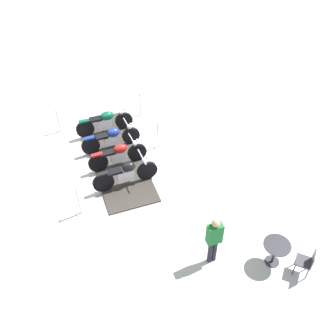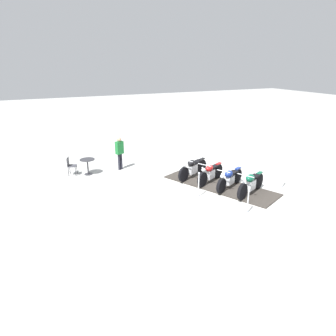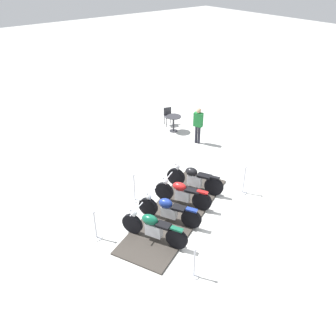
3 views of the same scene
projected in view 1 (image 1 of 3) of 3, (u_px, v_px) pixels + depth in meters
ground_plane at (115, 157)px, 13.69m from camera, size 80.00×80.00×0.00m
display_platform at (115, 157)px, 13.68m from camera, size 5.46×3.66×0.05m
motorcycle_black at (126, 173)px, 12.30m from camera, size 1.15×2.02×1.02m
motorcycle_maroon at (118, 155)px, 13.01m from camera, size 1.09×1.91×1.00m
motorcycle_navy at (112, 138)px, 13.72m from camera, size 1.13×2.00×0.96m
motorcycle_forest at (105, 122)px, 14.39m from camera, size 1.10×2.04×0.99m
stanchion_right_rear at (141, 108)px, 15.41m from camera, size 0.32×0.32×1.04m
stanchion_left_rear at (59, 124)px, 14.58m from camera, size 0.29×0.29×1.01m
stanchion_left_front at (80, 205)px, 11.51m from camera, size 0.33×0.33×1.12m
stanchion_right_mid at (158, 140)px, 13.88m from camera, size 0.35×0.35×1.10m
cafe_table at (276, 249)px, 10.07m from camera, size 0.73×0.73×0.79m
cafe_chair_near_table at (307, 261)px, 9.87m from camera, size 0.51×0.51×0.90m
bystander_person at (214, 237)px, 9.82m from camera, size 0.36×0.45×1.72m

